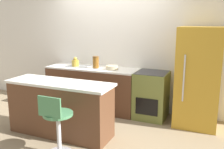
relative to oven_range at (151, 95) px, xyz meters
The scene contains 10 objects.
ground_plane 1.12m from the oven_range, 161.36° to the right, with size 14.00×14.00×0.00m, color #998466.
wall_back 1.34m from the oven_range, 160.67° to the left, with size 8.00×0.06×2.60m.
back_counter 1.26m from the oven_range, behind, with size 1.92×0.62×0.89m.
kitchen_island 1.74m from the oven_range, 132.21° to the right, with size 1.76×0.57×0.88m.
oven_range is the anchor object (origin of this frame).
refrigerator 0.93m from the oven_range, ahead, with size 0.72×0.70×1.73m.
stool_chair 2.05m from the oven_range, 113.26° to the right, with size 0.41×0.41×0.89m.
kettle 1.72m from the oven_range, behind, with size 0.15×0.15×0.19m.
mixing_bowl 0.94m from the oven_range, behind, with size 0.24×0.24×0.07m.
canister_jar 1.29m from the oven_range, behind, with size 0.13×0.13×0.24m.
Camera 1 is at (2.09, -4.15, 1.83)m, focal length 40.00 mm.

